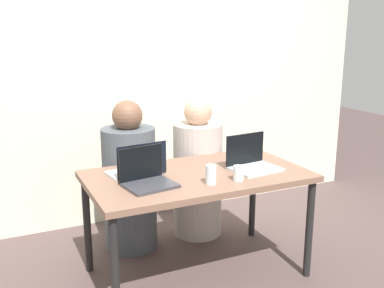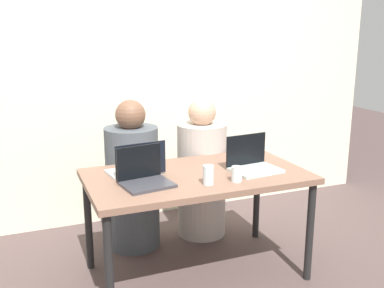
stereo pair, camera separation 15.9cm
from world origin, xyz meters
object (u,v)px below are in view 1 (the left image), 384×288
at_px(laptop_front_right, 252,162).
at_px(water_glass_center, 211,176).
at_px(person_on_left, 130,184).
at_px(laptop_back_left, 137,168).
at_px(water_glass_right, 238,174).
at_px(person_on_right, 198,175).
at_px(laptop_front_left, 147,177).

xyz_separation_m(laptop_front_right, water_glass_center, (-0.39, -0.16, 0.00)).
bearing_deg(water_glass_center, laptop_front_right, 22.03).
height_order(person_on_left, laptop_front_right, person_on_left).
relative_size(laptop_back_left, water_glass_right, 3.81).
bearing_deg(laptop_back_left, person_on_left, -107.70).
bearing_deg(water_glass_right, laptop_back_left, 146.56).
bearing_deg(person_on_left, laptop_back_left, 68.41).
distance_m(laptop_back_left, water_glass_right, 0.65).
relative_size(person_on_left, laptop_back_left, 3.15).
xyz_separation_m(person_on_right, laptop_front_left, (-0.66, -0.66, 0.27)).
xyz_separation_m(laptop_back_left, water_glass_center, (0.35, -0.34, 0.00)).
relative_size(person_on_left, water_glass_right, 12.00).
bearing_deg(laptop_front_left, laptop_back_left, 79.98).
xyz_separation_m(person_on_left, laptop_back_left, (-0.09, -0.46, 0.26)).
height_order(person_on_right, laptop_back_left, person_on_right).
xyz_separation_m(laptop_back_left, laptop_front_left, (-0.00, -0.20, -0.00)).
xyz_separation_m(laptop_front_left, water_glass_right, (0.54, -0.16, -0.01)).
relative_size(person_on_left, water_glass_center, 9.61).
xyz_separation_m(person_on_left, water_glass_center, (0.27, -0.81, 0.27)).
bearing_deg(water_glass_right, water_glass_center, 175.45).
height_order(person_on_right, laptop_front_right, person_on_right).
bearing_deg(person_on_left, laptop_front_left, 71.17).
bearing_deg(laptop_front_right, person_on_left, 129.19).
bearing_deg(person_on_right, water_glass_center, 70.72).
bearing_deg(laptop_front_right, person_on_right, 91.58).
relative_size(person_on_left, laptop_front_left, 3.53).
bearing_deg(water_glass_center, laptop_back_left, 136.06).
bearing_deg(water_glass_center, person_on_right, 69.51).
relative_size(person_on_left, laptop_front_right, 3.40).
relative_size(laptop_front_right, laptop_back_left, 0.92).
height_order(person_on_right, water_glass_right, person_on_right).
height_order(water_glass_center, water_glass_right, water_glass_center).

